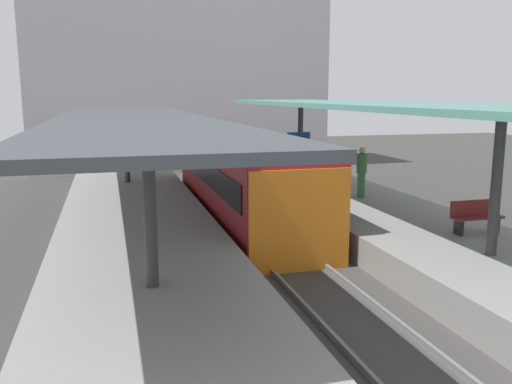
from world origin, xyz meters
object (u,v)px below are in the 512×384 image
Objects in this scene: commuter_train at (243,177)px; passenger_near_bench at (362,171)px; platform_sign at (298,148)px; platform_bench at (476,216)px.

passenger_near_bench is at bearing -13.21° from commuter_train.
platform_sign is at bearing 133.79° from passenger_near_bench.
commuter_train reaches higher than platform_sign.
platform_bench is at bearing -83.09° from passenger_near_bench.
commuter_train reaches higher than passenger_near_bench.
platform_bench is at bearing -53.06° from commuter_train.
commuter_train is 5.27× the size of platform_sign.
platform_sign is (-2.37, 7.12, 1.16)m from platform_bench.
platform_sign is at bearing 19.72° from commuter_train.
platform_bench is 0.79× the size of passenger_near_bench.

